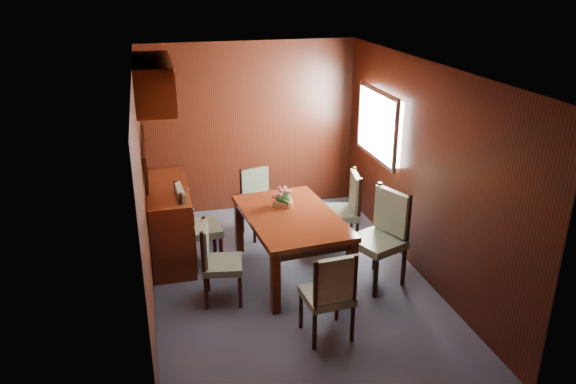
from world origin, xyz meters
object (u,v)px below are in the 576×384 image
object	(u,v)px
sideboard	(170,221)
chair_right_near	(383,232)
chair_head	(330,292)
chair_left_near	(216,258)
flower_centerpiece	(283,196)
dining_table	(291,223)

from	to	relation	value
sideboard	chair_right_near	size ratio (longest dim) A/B	1.29
chair_head	chair_left_near	bearing A→B (deg)	130.29
chair_left_near	flower_centerpiece	bearing A→B (deg)	134.83
sideboard	chair_left_near	world-z (taller)	sideboard
dining_table	sideboard	bearing A→B (deg)	144.05
dining_table	chair_head	distance (m)	1.31
dining_table	chair_right_near	distance (m)	1.02
chair_head	flower_centerpiece	bearing A→B (deg)	87.44
chair_right_near	flower_centerpiece	bearing A→B (deg)	32.14
chair_right_near	flower_centerpiece	world-z (taller)	chair_right_near
dining_table	flower_centerpiece	world-z (taller)	flower_centerpiece
chair_head	flower_centerpiece	distance (m)	1.61
dining_table	chair_right_near	world-z (taller)	chair_right_near
dining_table	chair_head	size ratio (longest dim) A/B	1.78
chair_head	chair_right_near	bearing A→B (deg)	40.06
sideboard	dining_table	distance (m)	1.54
chair_head	flower_centerpiece	world-z (taller)	flower_centerpiece
sideboard	chair_head	world-z (taller)	chair_head
chair_left_near	chair_right_near	distance (m)	1.84
sideboard	flower_centerpiece	size ratio (longest dim) A/B	5.82
dining_table	chair_right_near	bearing A→B (deg)	-29.36
dining_table	flower_centerpiece	bearing A→B (deg)	89.07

